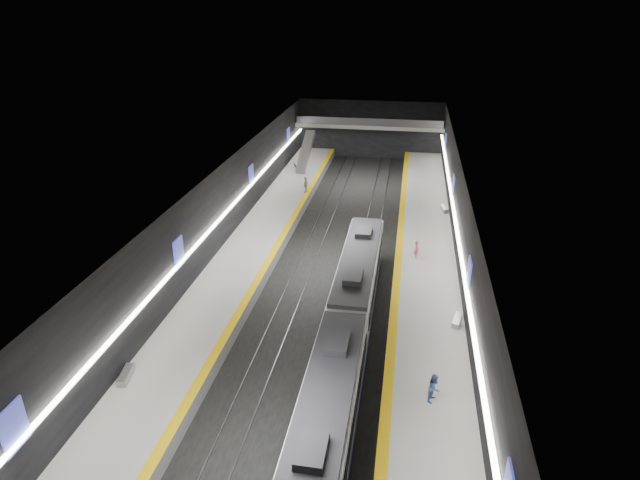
% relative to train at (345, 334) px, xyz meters
% --- Properties ---
extents(ground, '(70.00, 70.00, 0.00)m').
position_rel_train_xyz_m(ground, '(-2.50, 12.57, -2.20)').
color(ground, black).
rests_on(ground, ground).
extents(ceiling, '(20.00, 70.00, 0.04)m').
position_rel_train_xyz_m(ceiling, '(-2.50, 12.57, 5.80)').
color(ceiling, beige).
rests_on(ceiling, wall_left).
extents(wall_left, '(0.04, 70.00, 8.00)m').
position_rel_train_xyz_m(wall_left, '(-12.50, 12.57, 1.80)').
color(wall_left, black).
rests_on(wall_left, ground).
extents(wall_right, '(0.04, 70.00, 8.00)m').
position_rel_train_xyz_m(wall_right, '(7.50, 12.57, 1.80)').
color(wall_right, black).
rests_on(wall_right, ground).
extents(wall_back, '(20.00, 0.04, 8.00)m').
position_rel_train_xyz_m(wall_back, '(-2.50, 47.57, 1.80)').
color(wall_back, black).
rests_on(wall_back, ground).
extents(platform_left, '(5.00, 70.00, 1.00)m').
position_rel_train_xyz_m(platform_left, '(-10.00, 12.57, -1.70)').
color(platform_left, slate).
rests_on(platform_left, ground).
extents(tile_surface_left, '(5.00, 70.00, 0.02)m').
position_rel_train_xyz_m(tile_surface_left, '(-10.00, 12.57, -1.19)').
color(tile_surface_left, '#B7B7B1').
rests_on(tile_surface_left, platform_left).
extents(tactile_strip_left, '(0.60, 70.00, 0.02)m').
position_rel_train_xyz_m(tactile_strip_left, '(-7.80, 12.57, -1.18)').
color(tactile_strip_left, yellow).
rests_on(tactile_strip_left, platform_left).
extents(platform_right, '(5.00, 70.00, 1.00)m').
position_rel_train_xyz_m(platform_right, '(5.00, 12.57, -1.70)').
color(platform_right, slate).
rests_on(platform_right, ground).
extents(tile_surface_right, '(5.00, 70.00, 0.02)m').
position_rel_train_xyz_m(tile_surface_right, '(5.00, 12.57, -1.19)').
color(tile_surface_right, '#B7B7B1').
rests_on(tile_surface_right, platform_right).
extents(tactile_strip_right, '(0.60, 70.00, 0.02)m').
position_rel_train_xyz_m(tactile_strip_right, '(2.80, 12.57, -1.18)').
color(tactile_strip_right, yellow).
rests_on(tactile_strip_right, platform_right).
extents(rails, '(6.52, 70.00, 0.12)m').
position_rel_train_xyz_m(rails, '(-2.50, 12.57, -2.14)').
color(rails, gray).
rests_on(rails, ground).
extents(train, '(2.69, 30.04, 3.60)m').
position_rel_train_xyz_m(train, '(0.00, 0.00, 0.00)').
color(train, '#10113C').
rests_on(train, ground).
extents(ad_posters, '(19.94, 53.50, 2.20)m').
position_rel_train_xyz_m(ad_posters, '(-2.50, 13.57, 2.30)').
color(ad_posters, '#3D44B9').
rests_on(ad_posters, wall_left).
extents(cove_light_left, '(0.25, 68.60, 0.12)m').
position_rel_train_xyz_m(cove_light_left, '(-12.30, 12.57, 1.60)').
color(cove_light_left, white).
rests_on(cove_light_left, wall_left).
extents(cove_light_right, '(0.25, 68.60, 0.12)m').
position_rel_train_xyz_m(cove_light_right, '(7.30, 12.57, 1.60)').
color(cove_light_right, white).
rests_on(cove_light_right, wall_right).
extents(mezzanine_bridge, '(20.00, 3.00, 1.50)m').
position_rel_train_xyz_m(mezzanine_bridge, '(-2.50, 45.50, 2.84)').
color(mezzanine_bridge, gray).
rests_on(mezzanine_bridge, wall_left).
extents(escalator, '(1.20, 7.50, 3.92)m').
position_rel_train_xyz_m(escalator, '(-10.00, 38.57, 0.70)').
color(escalator, '#99999E').
rests_on(escalator, platform_left).
extents(bench_left_near, '(0.78, 1.81, 0.43)m').
position_rel_train_xyz_m(bench_left_near, '(-12.00, -4.74, -0.98)').
color(bench_left_near, '#99999E').
rests_on(bench_left_near, platform_left).
extents(bench_left_far, '(1.16, 1.86, 0.44)m').
position_rel_train_xyz_m(bench_left_far, '(-11.07, 38.02, -0.98)').
color(bench_left_far, '#99999E').
rests_on(bench_left_far, platform_left).
extents(bench_right_near, '(0.82, 1.69, 0.40)m').
position_rel_train_xyz_m(bench_right_near, '(7.00, 4.26, -1.00)').
color(bench_right_near, '#99999E').
rests_on(bench_right_near, platform_right).
extents(bench_right_far, '(0.82, 1.78, 0.42)m').
position_rel_train_xyz_m(bench_right_far, '(7.00, 25.21, -0.99)').
color(bench_right_far, '#99999E').
rests_on(bench_right_far, platform_right).
extents(passenger_right_a, '(0.54, 0.65, 1.52)m').
position_rel_train_xyz_m(passenger_right_a, '(4.22, 13.74, -0.44)').
color(passenger_right_a, '#CD4C5F').
rests_on(passenger_right_a, platform_right).
extents(passenger_right_b, '(0.89, 0.99, 1.68)m').
position_rel_train_xyz_m(passenger_right_b, '(5.25, -3.67, -0.36)').
color(passenger_right_b, '#466198').
rests_on(passenger_right_b, platform_right).
extents(passenger_left_a, '(0.54, 1.08, 1.78)m').
position_rel_train_xyz_m(passenger_left_a, '(-8.00, 28.39, -0.30)').
color(passenger_left_a, '#B8B0A9').
rests_on(passenger_left_a, platform_left).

